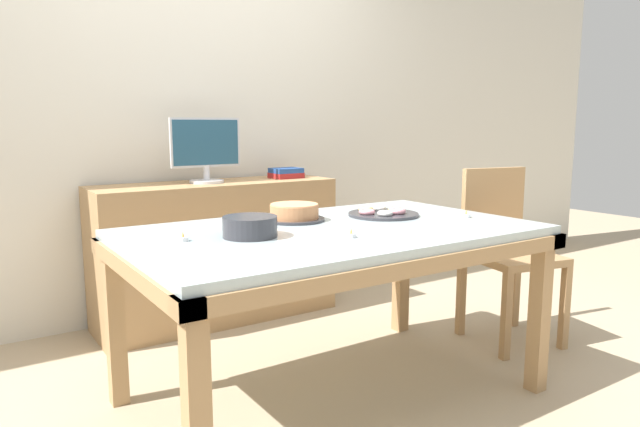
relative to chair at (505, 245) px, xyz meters
name	(u,v)px	position (x,y,z in m)	size (l,w,h in m)	color
ground_plane	(332,396)	(-1.19, -0.06, -0.52)	(12.00, 12.00, 0.00)	tan
wall_back	(194,105)	(-1.19, 1.46, 0.78)	(8.00, 0.10, 2.60)	silver
dining_table	(333,247)	(-1.19, -0.06, 0.14)	(1.71, 1.03, 0.75)	silver
chair	(505,245)	(0.00, 0.00, 0.00)	(0.50, 0.50, 0.94)	tan
sideboard	(217,251)	(-1.19, 1.16, -0.10)	(1.44, 0.44, 0.84)	tan
computer_monitor	(206,150)	(-1.25, 1.16, 0.50)	(0.42, 0.20, 0.38)	silver
book_stack	(286,173)	(-0.71, 1.16, 0.35)	(0.19, 0.16, 0.06)	maroon
cake_chocolate_round	(294,213)	(-1.24, 0.18, 0.26)	(0.27, 0.27, 0.08)	#333338
pastry_platter	(383,213)	(-0.82, 0.07, 0.24)	(0.33, 0.33, 0.04)	#333338
plate_stack	(250,227)	(-1.57, -0.05, 0.27)	(0.21, 0.21, 0.08)	#333338
tealight_right_edge	(351,235)	(-1.26, -0.27, 0.24)	(0.04, 0.04, 0.04)	silver
tealight_near_front	(466,215)	(-0.53, -0.19, 0.24)	(0.04, 0.04, 0.04)	silver
tealight_left_edge	(183,238)	(-1.82, 0.02, 0.24)	(0.04, 0.04, 0.04)	silver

